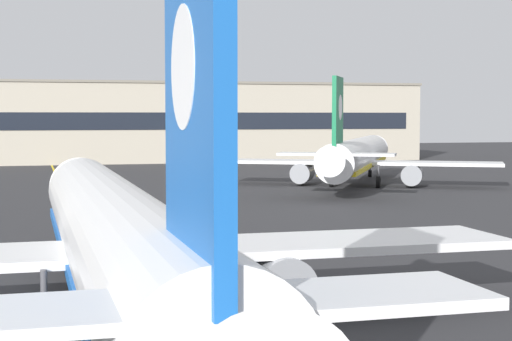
# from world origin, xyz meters

# --- Properties ---
(taxiway_centreline) EXTENTS (1.45, 180.00, 0.01)m
(taxiway_centreline) POSITION_xyz_m (0.00, 30.00, 0.00)
(taxiway_centreline) COLOR yellow
(taxiway_centreline) RESTS_ON ground
(airliner_foreground) EXTENTS (32.06, 41.44, 11.65)m
(airliner_foreground) POSITION_xyz_m (-0.04, 10.47, 3.37)
(airliner_foreground) COLOR white
(airliner_foreground) RESTS_ON ground
(airliner_background) EXTENTS (29.94, 37.35, 11.45)m
(airliner_background) POSITION_xyz_m (31.61, 66.41, 3.31)
(airliner_background) COLOR white
(airliner_background) RESTS_ON ground
(safety_cone_by_nose_gear) EXTENTS (0.44, 0.44, 0.55)m
(safety_cone_by_nose_gear) POSITION_xyz_m (1.07, 26.56, 0.26)
(safety_cone_by_nose_gear) COLOR orange
(safety_cone_by_nose_gear) RESTS_ON ground
(terminal_building) EXTENTS (135.50, 12.40, 13.51)m
(terminal_building) POSITION_xyz_m (-4.87, 121.25, 6.76)
(terminal_building) COLOR #B2A893
(terminal_building) RESTS_ON ground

